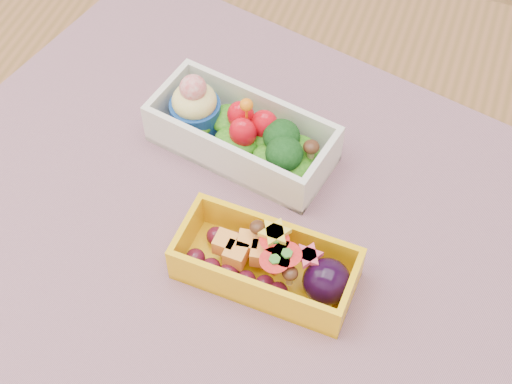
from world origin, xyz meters
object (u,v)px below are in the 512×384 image
(bento_white, at_px, (241,133))
(bento_yellow, at_px, (270,264))
(placemat, at_px, (246,220))
(table, at_px, (274,314))

(bento_white, height_order, bento_yellow, bento_white)
(placemat, bearing_deg, table, -37.93)
(table, xyz_separation_m, placemat, (-0.04, 0.03, 0.10))
(table, height_order, bento_white, bento_white)
(bento_white, bearing_deg, table, -44.61)
(bento_white, relative_size, bento_yellow, 1.21)
(bento_white, bearing_deg, bento_yellow, -48.81)
(table, distance_m, placemat, 0.11)
(table, bearing_deg, bento_white, 124.11)
(table, height_order, bento_yellow, bento_yellow)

